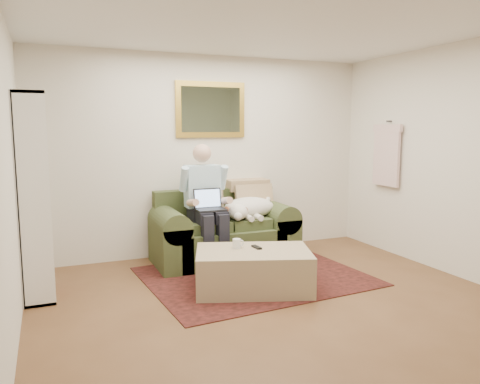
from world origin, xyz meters
TOP-DOWN VIEW (x-y plane):
  - room_shell at (0.00, 0.35)m, footprint 4.51×5.00m
  - rug at (0.13, 1.26)m, footprint 2.50×2.07m
  - sofa at (0.04, 2.02)m, footprint 1.75×0.89m
  - seated_man at (-0.23, 1.86)m, footprint 0.58×0.82m
  - laptop at (-0.23, 1.80)m, footprint 0.34×0.27m
  - sleeping_dog at (0.35, 1.94)m, footprint 0.72×0.45m
  - ottoman at (-0.06, 0.87)m, footprint 1.34×1.08m
  - coffee_mug at (-0.19, 1.01)m, footprint 0.08×0.08m
  - tv_remote at (0.00, 0.94)m, footprint 0.06×0.15m
  - bookshelf at (-2.10, 1.60)m, footprint 0.28×0.80m
  - wall_mirror at (0.04, 2.47)m, footprint 0.94×0.04m
  - hanging_shirt at (2.19, 1.60)m, footprint 0.06×0.52m

SIDE VIEW (x-z plane):
  - rug at x=0.13m, z-range 0.00..0.01m
  - ottoman at x=-0.06m, z-range 0.00..0.42m
  - sofa at x=0.04m, z-range -0.22..0.83m
  - tv_remote at x=0.00m, z-range 0.42..0.44m
  - coffee_mug at x=-0.19m, z-range 0.42..0.52m
  - sleeping_dog at x=0.35m, z-range 0.54..0.80m
  - seated_man at x=-0.23m, z-range 0.00..1.47m
  - laptop at x=-0.23m, z-range 0.65..0.90m
  - bookshelf at x=-2.10m, z-range 0.00..2.00m
  - room_shell at x=0.00m, z-range 0.00..2.61m
  - hanging_shirt at x=2.19m, z-range 0.90..1.80m
  - wall_mirror at x=0.04m, z-range 1.54..2.26m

